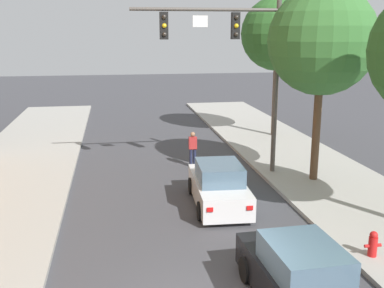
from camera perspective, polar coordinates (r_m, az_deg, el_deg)
traffic_signal_mast at (r=19.35m, az=5.59°, el=11.26°), size 6.12×0.38×7.50m
car_lead_white at (r=16.67m, az=3.28°, el=-5.21°), size 2.00×4.32×1.60m
car_following_black at (r=11.06m, az=13.15°, el=-15.83°), size 1.95×4.29×1.60m
pedestrian_crossing_road at (r=21.36m, az=0.10°, el=-0.43°), size 0.36×0.22×1.64m
fire_hydrant at (r=13.76m, az=21.33°, el=-11.34°), size 0.48×0.24×0.72m
street_tree_second at (r=19.09m, az=15.68°, el=12.05°), size 4.23×4.23×7.72m
street_tree_third at (r=27.30m, az=10.48°, el=13.13°), size 4.15×4.15×7.91m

